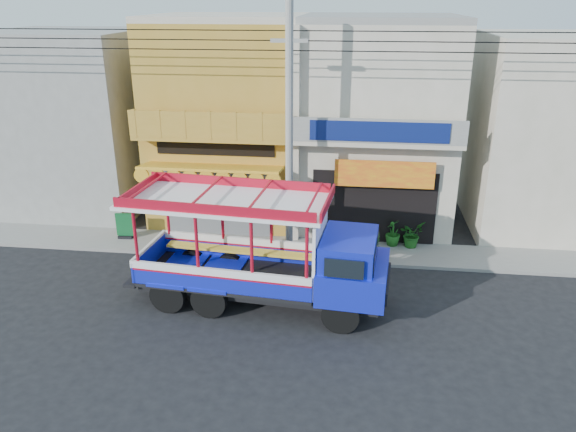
# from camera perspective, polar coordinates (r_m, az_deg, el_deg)

# --- Properties ---
(ground) EXTENTS (90.00, 90.00, 0.00)m
(ground) POSITION_cam_1_polar(r_m,az_deg,el_deg) (17.50, 2.09, -9.18)
(ground) COLOR black
(ground) RESTS_ON ground
(sidewalk) EXTENTS (30.00, 2.00, 0.12)m
(sidewalk) POSITION_cam_1_polar(r_m,az_deg,el_deg) (21.01, 3.06, -3.49)
(sidewalk) COLOR slate
(sidewalk) RESTS_ON ground
(shophouse_left) EXTENTS (6.00, 7.50, 8.24)m
(shophouse_left) POSITION_cam_1_polar(r_m,az_deg,el_deg) (24.04, -5.73, 9.84)
(shophouse_left) COLOR #AD8126
(shophouse_left) RESTS_ON ground
(shophouse_right) EXTENTS (6.00, 6.75, 8.24)m
(shophouse_right) POSITION_cam_1_polar(r_m,az_deg,el_deg) (23.48, 8.92, 9.41)
(shophouse_right) COLOR #B6AE95
(shophouse_right) RESTS_ON ground
(party_pilaster) EXTENTS (0.35, 0.30, 8.00)m
(party_pilaster) POSITION_cam_1_polar(r_m,az_deg,el_deg) (20.58, 0.65, 7.65)
(party_pilaster) COLOR #B6AE95
(party_pilaster) RESTS_ON ground
(filler_building_left) EXTENTS (6.00, 6.00, 7.60)m
(filler_building_left) POSITION_cam_1_polar(r_m,az_deg,el_deg) (26.55, -20.79, 8.99)
(filler_building_left) COLOR gray
(filler_building_left) RESTS_ON ground
(filler_building_right) EXTENTS (6.00, 6.00, 7.60)m
(filler_building_right) POSITION_cam_1_polar(r_m,az_deg,el_deg) (24.82, 25.37, 7.53)
(filler_building_right) COLOR #B6AE95
(filler_building_right) RESTS_ON ground
(utility_pole) EXTENTS (28.00, 0.26, 9.00)m
(utility_pole) POSITION_cam_1_polar(r_m,az_deg,el_deg) (18.83, 0.59, 9.57)
(utility_pole) COLOR gray
(utility_pole) RESTS_ON ground
(songthaew_truck) EXTENTS (8.01, 3.23, 3.64)m
(songthaew_truck) POSITION_cam_1_polar(r_m,az_deg,el_deg) (16.74, -1.09, -3.85)
(songthaew_truck) COLOR black
(songthaew_truck) RESTS_ON ground
(green_sign) EXTENTS (0.66, 0.34, 1.01)m
(green_sign) POSITION_cam_1_polar(r_m,az_deg,el_deg) (22.62, -16.24, -1.14)
(green_sign) COLOR black
(green_sign) RESTS_ON sidewalk
(potted_plant_a) EXTENTS (1.16, 1.18, 0.99)m
(potted_plant_a) POSITION_cam_1_polar(r_m,az_deg,el_deg) (21.46, 12.43, -1.81)
(potted_plant_a) COLOR #1B5919
(potted_plant_a) RESTS_ON sidewalk
(potted_plant_b) EXTENTS (0.69, 0.67, 0.97)m
(potted_plant_b) POSITION_cam_1_polar(r_m,az_deg,el_deg) (20.26, 8.73, -3.00)
(potted_plant_b) COLOR #1B5919
(potted_plant_b) RESTS_ON sidewalk
(potted_plant_c) EXTENTS (0.76, 0.76, 1.02)m
(potted_plant_c) POSITION_cam_1_polar(r_m,az_deg,el_deg) (21.44, 10.62, -1.65)
(potted_plant_c) COLOR #1B5919
(potted_plant_c) RESTS_ON sidewalk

